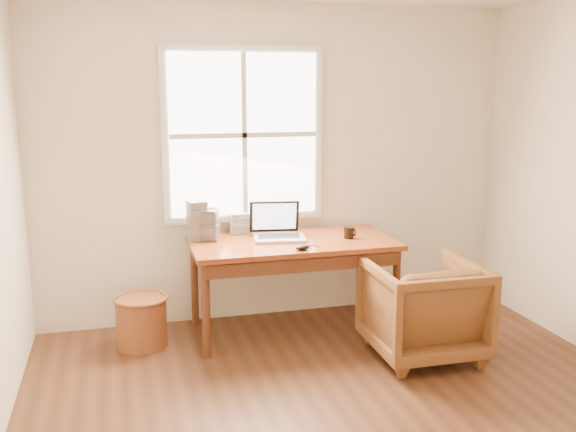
{
  "coord_description": "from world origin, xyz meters",
  "views": [
    {
      "loc": [
        -1.31,
        -2.91,
        1.95
      ],
      "look_at": [
        -0.08,
        1.65,
        0.98
      ],
      "focal_mm": 40.0,
      "sensor_mm": 36.0,
      "label": 1
    }
  ],
  "objects_px": {
    "laptop": "(280,219)",
    "cd_stack_a": "(208,221)",
    "coffee_mug": "(349,233)",
    "desk": "(293,243)",
    "armchair": "(423,308)",
    "wicker_stool": "(142,322)"
  },
  "relations": [
    {
      "from": "desk",
      "to": "laptop",
      "type": "bearing_deg",
      "value": 154.89
    },
    {
      "from": "cd_stack_a",
      "to": "wicker_stool",
      "type": "bearing_deg",
      "value": -152.16
    },
    {
      "from": "wicker_stool",
      "to": "cd_stack_a",
      "type": "xyz_separation_m",
      "value": [
        0.56,
        0.3,
        0.69
      ]
    },
    {
      "from": "laptop",
      "to": "armchair",
      "type": "bearing_deg",
      "value": -31.81
    },
    {
      "from": "cd_stack_a",
      "to": "coffee_mug",
      "type": "bearing_deg",
      "value": -17.65
    },
    {
      "from": "desk",
      "to": "wicker_stool",
      "type": "xyz_separation_m",
      "value": [
        -1.19,
        0.0,
        -0.54
      ]
    },
    {
      "from": "coffee_mug",
      "to": "desk",
      "type": "bearing_deg",
      "value": 162.81
    },
    {
      "from": "desk",
      "to": "armchair",
      "type": "distance_m",
      "value": 1.12
    },
    {
      "from": "wicker_stool",
      "to": "coffee_mug",
      "type": "distance_m",
      "value": 1.75
    },
    {
      "from": "armchair",
      "to": "coffee_mug",
      "type": "bearing_deg",
      "value": -61.79
    },
    {
      "from": "armchair",
      "to": "wicker_stool",
      "type": "bearing_deg",
      "value": -18.52
    },
    {
      "from": "desk",
      "to": "coffee_mug",
      "type": "distance_m",
      "value": 0.46
    },
    {
      "from": "coffee_mug",
      "to": "laptop",
      "type": "bearing_deg",
      "value": 159.24
    },
    {
      "from": "desk",
      "to": "cd_stack_a",
      "type": "xyz_separation_m",
      "value": [
        -0.63,
        0.3,
        0.15
      ]
    },
    {
      "from": "desk",
      "to": "cd_stack_a",
      "type": "height_order",
      "value": "cd_stack_a"
    },
    {
      "from": "desk",
      "to": "cd_stack_a",
      "type": "bearing_deg",
      "value": 154.71
    },
    {
      "from": "laptop",
      "to": "wicker_stool",
      "type": "bearing_deg",
      "value": -169.25
    },
    {
      "from": "cd_stack_a",
      "to": "desk",
      "type": "bearing_deg",
      "value": -25.29
    },
    {
      "from": "wicker_stool",
      "to": "coffee_mug",
      "type": "bearing_deg",
      "value": -1.64
    },
    {
      "from": "armchair",
      "to": "wicker_stool",
      "type": "relative_size",
      "value": 2.08
    },
    {
      "from": "laptop",
      "to": "cd_stack_a",
      "type": "relative_size",
      "value": 1.82
    },
    {
      "from": "laptop",
      "to": "coffee_mug",
      "type": "distance_m",
      "value": 0.57
    }
  ]
}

